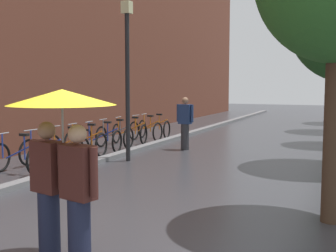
{
  "coord_description": "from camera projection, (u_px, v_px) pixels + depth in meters",
  "views": [
    {
      "loc": [
        3.04,
        -4.44,
        2.1
      ],
      "look_at": [
        -0.01,
        2.54,
        1.35
      ],
      "focal_mm": 46.0,
      "sensor_mm": 36.0,
      "label": 1
    }
  ],
  "objects": [
    {
      "name": "parked_bicycle_4",
      "position": [
        102.0,
        140.0,
        13.22
      ],
      "size": [
        1.15,
        0.81,
        0.96
      ],
      "color": "black",
      "rests_on": "ground"
    },
    {
      "name": "parked_bicycle_7",
      "position": [
        146.0,
        131.0,
        15.86
      ],
      "size": [
        1.13,
        0.79,
        0.96
      ],
      "color": "black",
      "rests_on": "ground"
    },
    {
      "name": "kerb_strip",
      "position": [
        170.0,
        139.0,
        15.86
      ],
      "size": [
        0.3,
        36.0,
        0.12
      ],
      "primitive_type": "cube",
      "color": "slate",
      "rests_on": "ground"
    },
    {
      "name": "parked_bicycle_0",
      "position": [
        18.0,
        158.0,
        10.04
      ],
      "size": [
        1.12,
        0.77,
        0.96
      ],
      "color": "black",
      "rests_on": "ground"
    },
    {
      "name": "parked_bicycle_2",
      "position": [
        67.0,
        147.0,
        11.69
      ],
      "size": [
        1.13,
        0.79,
        0.96
      ],
      "color": "black",
      "rests_on": "ground"
    },
    {
      "name": "couple_under_umbrella",
      "position": [
        62.0,
        143.0,
        4.93
      ],
      "size": [
        1.24,
        1.24,
        2.04
      ],
      "color": "#1E233D",
      "rests_on": "ground"
    },
    {
      "name": "building_facade",
      "position": [
        21.0,
        1.0,
        18.03
      ],
      "size": [
        8.0,
        36.0,
        11.13
      ],
      "primitive_type": "cube",
      "color": "brown",
      "rests_on": "ground"
    },
    {
      "name": "ground_plane",
      "position": [
        89.0,
        249.0,
        5.47
      ],
      "size": [
        80.0,
        80.0,
        0.0
      ],
      "primitive_type": "plane",
      "color": "#38383D"
    },
    {
      "name": "pedestrian_walking_midground",
      "position": [
        185.0,
        123.0,
        13.67
      ],
      "size": [
        0.59,
        0.26,
        1.68
      ],
      "color": "#2D2D33",
      "rests_on": "ground"
    },
    {
      "name": "parked_bicycle_6",
      "position": [
        130.0,
        133.0,
        15.07
      ],
      "size": [
        1.16,
        0.84,
        0.96
      ],
      "color": "black",
      "rests_on": "ground"
    },
    {
      "name": "parked_bicycle_3",
      "position": [
        86.0,
        143.0,
        12.5
      ],
      "size": [
        1.13,
        0.78,
        0.96
      ],
      "color": "black",
      "rests_on": "ground"
    },
    {
      "name": "street_lamp_post",
      "position": [
        127.0,
        69.0,
        11.5
      ],
      "size": [
        0.24,
        0.24,
        4.27
      ],
      "color": "black",
      "rests_on": "ground"
    },
    {
      "name": "parked_bicycle_1",
      "position": [
        44.0,
        153.0,
        10.74
      ],
      "size": [
        1.12,
        0.77,
        0.96
      ],
      "color": "black",
      "rests_on": "ground"
    },
    {
      "name": "parked_bicycle_5",
      "position": [
        115.0,
        137.0,
        14.1
      ],
      "size": [
        1.09,
        0.72,
        0.96
      ],
      "color": "black",
      "rests_on": "ground"
    },
    {
      "name": "parked_bicycle_8",
      "position": [
        154.0,
        129.0,
        16.59
      ],
      "size": [
        1.12,
        0.76,
        0.96
      ],
      "color": "black",
      "rests_on": "ground"
    }
  ]
}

